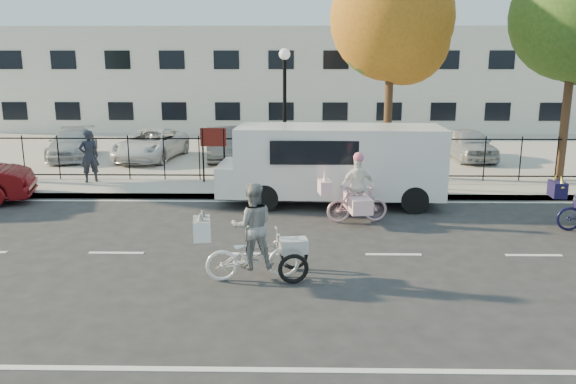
{
  "coord_description": "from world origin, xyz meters",
  "views": [
    {
      "loc": [
        0.93,
        -11.48,
        4.02
      ],
      "look_at": [
        0.71,
        1.2,
        1.1
      ],
      "focal_mm": 35.0,
      "sensor_mm": 36.0,
      "label": 1
    }
  ],
  "objects_px": {
    "lamppost": "(285,92)",
    "zebra_trike": "(253,243)",
    "white_van": "(335,161)",
    "lot_car_d": "(468,144)",
    "lot_car_a": "(72,144)",
    "pedestrian": "(89,156)",
    "lot_car_c": "(225,144)",
    "unicorn_bike": "(356,197)",
    "lot_car_b": "(151,144)"
  },
  "relations": [
    {
      "from": "lamppost",
      "to": "zebra_trike",
      "type": "distance_m",
      "value": 8.57
    },
    {
      "from": "zebra_trike",
      "to": "lot_car_c",
      "type": "distance_m",
      "value": 12.89
    },
    {
      "from": "unicorn_bike",
      "to": "lot_car_c",
      "type": "relative_size",
      "value": 0.46
    },
    {
      "from": "pedestrian",
      "to": "lot_car_a",
      "type": "relative_size",
      "value": 0.42
    },
    {
      "from": "zebra_trike",
      "to": "lot_car_d",
      "type": "xyz_separation_m",
      "value": [
        7.83,
        12.9,
        0.07
      ]
    },
    {
      "from": "white_van",
      "to": "pedestrian",
      "type": "height_order",
      "value": "white_van"
    },
    {
      "from": "lot_car_d",
      "to": "lamppost",
      "type": "bearing_deg",
      "value": -150.72
    },
    {
      "from": "zebra_trike",
      "to": "lot_car_a",
      "type": "distance_m",
      "value": 15.43
    },
    {
      "from": "white_van",
      "to": "lot_car_c",
      "type": "distance_m",
      "value": 7.92
    },
    {
      "from": "lot_car_c",
      "to": "unicorn_bike",
      "type": "bearing_deg",
      "value": -70.61
    },
    {
      "from": "lot_car_a",
      "to": "lot_car_d",
      "type": "distance_m",
      "value": 16.35
    },
    {
      "from": "zebra_trike",
      "to": "pedestrian",
      "type": "bearing_deg",
      "value": 26.77
    },
    {
      "from": "white_van",
      "to": "lot_car_c",
      "type": "xyz_separation_m",
      "value": [
        -4.06,
        6.78,
        -0.44
      ]
    },
    {
      "from": "lot_car_c",
      "to": "lot_car_d",
      "type": "xyz_separation_m",
      "value": [
        9.99,
        0.19,
        -0.02
      ]
    },
    {
      "from": "white_van",
      "to": "lot_car_d",
      "type": "height_order",
      "value": "white_van"
    },
    {
      "from": "pedestrian",
      "to": "lot_car_a",
      "type": "xyz_separation_m",
      "value": [
        -2.44,
        4.71,
        -0.27
      ]
    },
    {
      "from": "lamppost",
      "to": "unicorn_bike",
      "type": "relative_size",
      "value": 2.35
    },
    {
      "from": "lot_car_a",
      "to": "lot_car_c",
      "type": "bearing_deg",
      "value": -14.89
    },
    {
      "from": "unicorn_bike",
      "to": "lot_car_c",
      "type": "distance_m",
      "value": 9.84
    },
    {
      "from": "zebra_trike",
      "to": "unicorn_bike",
      "type": "bearing_deg",
      "value": -40.52
    },
    {
      "from": "unicorn_bike",
      "to": "white_van",
      "type": "relative_size",
      "value": 0.29
    },
    {
      "from": "pedestrian",
      "to": "lot_car_c",
      "type": "height_order",
      "value": "pedestrian"
    },
    {
      "from": "pedestrian",
      "to": "lot_car_d",
      "type": "relative_size",
      "value": 0.46
    },
    {
      "from": "zebra_trike",
      "to": "white_van",
      "type": "relative_size",
      "value": 0.34
    },
    {
      "from": "lot_car_a",
      "to": "lot_car_d",
      "type": "xyz_separation_m",
      "value": [
        16.35,
        0.02,
        0.04
      ]
    },
    {
      "from": "lot_car_b",
      "to": "lot_car_c",
      "type": "relative_size",
      "value": 1.12
    },
    {
      "from": "pedestrian",
      "to": "lot_car_b",
      "type": "bearing_deg",
      "value": -136.38
    },
    {
      "from": "unicorn_bike",
      "to": "pedestrian",
      "type": "height_order",
      "value": "pedestrian"
    },
    {
      "from": "zebra_trike",
      "to": "lot_car_a",
      "type": "xyz_separation_m",
      "value": [
        -8.51,
        12.87,
        0.03
      ]
    },
    {
      "from": "unicorn_bike",
      "to": "lot_car_d",
      "type": "distance_m",
      "value": 10.5
    },
    {
      "from": "lamppost",
      "to": "lot_car_d",
      "type": "relative_size",
      "value": 1.16
    },
    {
      "from": "zebra_trike",
      "to": "lot_car_b",
      "type": "bearing_deg",
      "value": 12.37
    },
    {
      "from": "lot_car_a",
      "to": "lot_car_d",
      "type": "bearing_deg",
      "value": -13.29
    },
    {
      "from": "lot_car_b",
      "to": "lot_car_a",
      "type": "bearing_deg",
      "value": -175.96
    },
    {
      "from": "lot_car_d",
      "to": "zebra_trike",
      "type": "bearing_deg",
      "value": -124.17
    },
    {
      "from": "unicorn_bike",
      "to": "pedestrian",
      "type": "xyz_separation_m",
      "value": [
        -8.41,
        4.21,
        0.34
      ]
    },
    {
      "from": "zebra_trike",
      "to": "white_van",
      "type": "distance_m",
      "value": 6.24
    },
    {
      "from": "pedestrian",
      "to": "unicorn_bike",
      "type": "bearing_deg",
      "value": 117.9
    },
    {
      "from": "lot_car_a",
      "to": "zebra_trike",
      "type": "bearing_deg",
      "value": -69.89
    },
    {
      "from": "pedestrian",
      "to": "lot_car_a",
      "type": "height_order",
      "value": "pedestrian"
    },
    {
      "from": "white_van",
      "to": "lot_car_b",
      "type": "height_order",
      "value": "white_van"
    },
    {
      "from": "unicorn_bike",
      "to": "lot_car_b",
      "type": "bearing_deg",
      "value": 32.8
    },
    {
      "from": "lamppost",
      "to": "white_van",
      "type": "bearing_deg",
      "value": -56.94
    },
    {
      "from": "lot_car_a",
      "to": "lot_car_c",
      "type": "xyz_separation_m",
      "value": [
        6.36,
        -0.17,
        0.06
      ]
    },
    {
      "from": "zebra_trike",
      "to": "white_van",
      "type": "xyz_separation_m",
      "value": [
        1.9,
        5.92,
        0.53
      ]
    },
    {
      "from": "white_van",
      "to": "lot_car_b",
      "type": "relative_size",
      "value": 1.45
    },
    {
      "from": "lot_car_a",
      "to": "lamppost",
      "type": "bearing_deg",
      "value": -40.9
    },
    {
      "from": "white_van",
      "to": "lot_car_d",
      "type": "distance_m",
      "value": 9.16
    },
    {
      "from": "lamppost",
      "to": "zebra_trike",
      "type": "relative_size",
      "value": 1.98
    },
    {
      "from": "lamppost",
      "to": "lot_car_b",
      "type": "xyz_separation_m",
      "value": [
        -5.6,
        4.48,
        -2.34
      ]
    }
  ]
}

